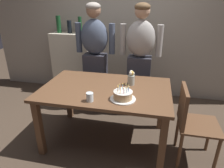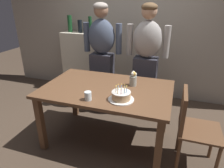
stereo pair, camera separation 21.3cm
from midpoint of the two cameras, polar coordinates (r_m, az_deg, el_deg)
The scene contains 10 objects.
ground_plane at distance 2.72m, azimuth 0.96°, elevation -15.46°, with size 10.00×10.00×0.00m, color #47382B.
back_wall at distance 3.65m, azimuth 8.79°, elevation 16.72°, with size 5.20×0.10×2.60m, color #9E9384.
dining_table at distance 2.37m, azimuth 1.06°, elevation -3.26°, with size 1.50×0.96×0.74m.
birthday_cake at distance 2.04m, azimuth 5.62°, elevation -3.55°, with size 0.27×0.27×0.16m.
water_glass_near at distance 2.04m, azimuth -3.94°, elevation -3.51°, with size 0.07×0.07×0.09m, color silver.
flower_vase at distance 2.39m, azimuth 8.66°, elevation 1.35°, with size 0.09×0.09×0.18m.
person_man_bearded at distance 3.11m, azimuth -0.93°, elevation 7.84°, with size 0.61×0.27×1.66m.
person_woman_cardigan at distance 2.96m, azimuth 11.77°, elevation 6.56°, with size 0.61×0.27×1.66m.
dining_chair at distance 2.27m, azimuth 24.33°, elevation -10.57°, with size 0.42×0.42×0.87m.
shelf_cabinet at distance 3.89m, azimuth -7.02°, elevation 6.34°, with size 0.71×0.30×1.43m.
Camera 2 is at (0.73, -2.00, 1.70)m, focal length 31.86 mm.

